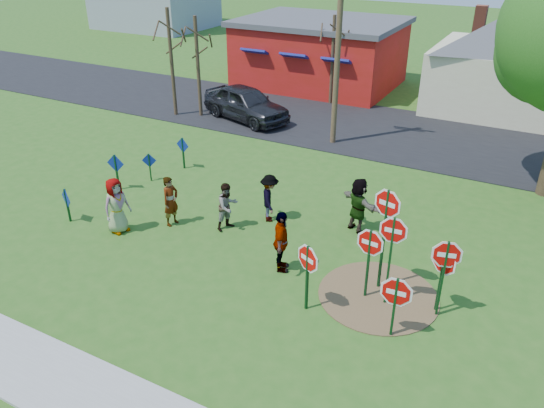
{
  "coord_description": "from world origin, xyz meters",
  "views": [
    {
      "loc": [
        7.35,
        -12.4,
        8.78
      ],
      "look_at": [
        0.51,
        0.44,
        1.13
      ],
      "focal_mm": 35.0,
      "sensor_mm": 36.0,
      "label": 1
    }
  ],
  "objects_px": {
    "stop_sign_d": "(446,261)",
    "utility_pole": "(338,49)",
    "stop_sign_c": "(392,241)",
    "person_a": "(116,206)",
    "stop_sign_a": "(308,264)",
    "suv": "(246,103)",
    "person_b": "(171,201)",
    "stop_sign_b": "(386,214)"
  },
  "relations": [
    {
      "from": "stop_sign_d",
      "to": "utility_pole",
      "type": "relative_size",
      "value": 0.29
    },
    {
      "from": "stop_sign_c",
      "to": "utility_pole",
      "type": "height_order",
      "value": "utility_pole"
    },
    {
      "from": "person_a",
      "to": "stop_sign_a",
      "type": "bearing_deg",
      "value": -84.38
    },
    {
      "from": "stop_sign_d",
      "to": "suv",
      "type": "xyz_separation_m",
      "value": [
        -12.04,
        10.92,
        -0.77
      ]
    },
    {
      "from": "stop_sign_d",
      "to": "utility_pole",
      "type": "xyz_separation_m",
      "value": [
        -6.93,
        10.01,
        2.55
      ]
    },
    {
      "from": "utility_pole",
      "to": "stop_sign_a",
      "type": "bearing_deg",
      "value": -71.02
    },
    {
      "from": "person_a",
      "to": "suv",
      "type": "relative_size",
      "value": 0.37
    },
    {
      "from": "stop_sign_a",
      "to": "suv",
      "type": "distance_m",
      "value": 15.21
    },
    {
      "from": "suv",
      "to": "stop_sign_d",
      "type": "bearing_deg",
      "value": -114.37
    },
    {
      "from": "suv",
      "to": "person_a",
      "type": "bearing_deg",
      "value": -152.16
    },
    {
      "from": "stop_sign_d",
      "to": "person_a",
      "type": "height_order",
      "value": "stop_sign_d"
    },
    {
      "from": "person_a",
      "to": "utility_pole",
      "type": "xyz_separation_m",
      "value": [
        3.08,
        10.6,
        3.27
      ]
    },
    {
      "from": "stop_sign_a",
      "to": "utility_pole",
      "type": "bearing_deg",
      "value": 133.07
    },
    {
      "from": "person_b",
      "to": "utility_pole",
      "type": "height_order",
      "value": "utility_pole"
    },
    {
      "from": "suv",
      "to": "stop_sign_b",
      "type": "bearing_deg",
      "value": -117.45
    },
    {
      "from": "stop_sign_d",
      "to": "suv",
      "type": "bearing_deg",
      "value": 123.06
    },
    {
      "from": "stop_sign_c",
      "to": "person_b",
      "type": "bearing_deg",
      "value": 171.79
    },
    {
      "from": "stop_sign_d",
      "to": "stop_sign_a",
      "type": "bearing_deg",
      "value": -171.03
    },
    {
      "from": "stop_sign_a",
      "to": "stop_sign_b",
      "type": "bearing_deg",
      "value": 76.6
    },
    {
      "from": "stop_sign_b",
      "to": "stop_sign_d",
      "type": "xyz_separation_m",
      "value": [
        1.67,
        -0.44,
        -0.62
      ]
    },
    {
      "from": "person_a",
      "to": "stop_sign_b",
      "type": "bearing_deg",
      "value": -71.29
    },
    {
      "from": "stop_sign_d",
      "to": "utility_pole",
      "type": "distance_m",
      "value": 12.44
    },
    {
      "from": "stop_sign_b",
      "to": "person_a",
      "type": "height_order",
      "value": "stop_sign_b"
    },
    {
      "from": "stop_sign_b",
      "to": "stop_sign_d",
      "type": "bearing_deg",
      "value": 0.76
    },
    {
      "from": "utility_pole",
      "to": "stop_sign_d",
      "type": "bearing_deg",
      "value": -55.32
    },
    {
      "from": "stop_sign_b",
      "to": "stop_sign_c",
      "type": "height_order",
      "value": "stop_sign_b"
    },
    {
      "from": "stop_sign_a",
      "to": "stop_sign_d",
      "type": "relative_size",
      "value": 0.88
    },
    {
      "from": "stop_sign_c",
      "to": "suv",
      "type": "height_order",
      "value": "stop_sign_c"
    },
    {
      "from": "stop_sign_d",
      "to": "person_a",
      "type": "bearing_deg",
      "value": 168.61
    },
    {
      "from": "stop_sign_a",
      "to": "person_b",
      "type": "bearing_deg",
      "value": -174.35
    },
    {
      "from": "stop_sign_b",
      "to": "person_b",
      "type": "bearing_deg",
      "value": -165.63
    },
    {
      "from": "stop_sign_b",
      "to": "person_a",
      "type": "distance_m",
      "value": 8.51
    },
    {
      "from": "stop_sign_a",
      "to": "stop_sign_b",
      "type": "xyz_separation_m",
      "value": [
        1.36,
        1.77,
        0.89
      ]
    },
    {
      "from": "stop_sign_a",
      "to": "stop_sign_c",
      "type": "height_order",
      "value": "stop_sign_c"
    },
    {
      "from": "stop_sign_a",
      "to": "utility_pole",
      "type": "distance_m",
      "value": 12.32
    },
    {
      "from": "stop_sign_a",
      "to": "stop_sign_d",
      "type": "xyz_separation_m",
      "value": [
        3.03,
        1.33,
        0.27
      ]
    },
    {
      "from": "person_b",
      "to": "stop_sign_a",
      "type": "bearing_deg",
      "value": -101.24
    },
    {
      "from": "stop_sign_d",
      "to": "utility_pole",
      "type": "height_order",
      "value": "utility_pole"
    },
    {
      "from": "stop_sign_a",
      "to": "stop_sign_b",
      "type": "height_order",
      "value": "stop_sign_b"
    },
    {
      "from": "person_b",
      "to": "utility_pole",
      "type": "xyz_separation_m",
      "value": [
        1.86,
        9.42,
        3.35
      ]
    },
    {
      "from": "person_a",
      "to": "suv",
      "type": "distance_m",
      "value": 11.68
    },
    {
      "from": "stop_sign_c",
      "to": "person_a",
      "type": "distance_m",
      "value": 8.77
    }
  ]
}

